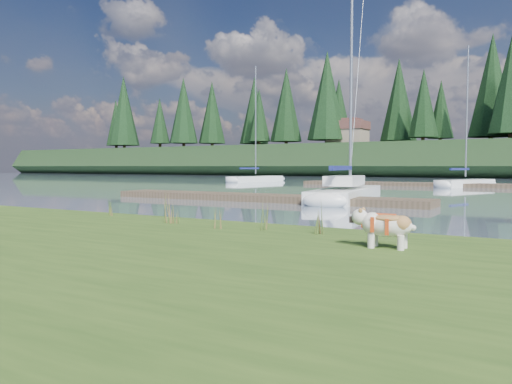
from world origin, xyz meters
The scene contains 22 objects.
ground centered at (0.00, 30.00, 0.00)m, with size 200.00×200.00×0.00m, color gray.
bank centered at (0.00, -6.00, 0.17)m, with size 60.00×9.00×0.35m, color #38541B.
ridge centered at (0.00, 73.00, 2.50)m, with size 200.00×20.00×5.00m, color black.
bulldog centered at (5.59, -3.51, 0.73)m, with size 1.00×0.46×0.60m.
sailboat_main centered at (-0.76, 12.43, 0.42)m, with size 3.27×9.87×13.86m.
dock_near centered at (-4.00, 9.00, 0.15)m, with size 16.00×2.00×0.30m, color #4C3D2C.
dock_far centered at (2.00, 30.00, 0.15)m, with size 26.00×2.20×0.30m, color #4C3D2C.
sailboat_bg_0 centered at (-18.62, 34.40, 0.32)m, with size 2.96×8.55×12.12m.
sailboat_bg_2 centered at (2.36, 31.29, 0.33)m, with size 4.05×7.34×11.08m.
weed_0 centered at (0.38, -2.60, 0.65)m, with size 0.17×0.14×0.72m.
weed_1 centered at (0.55, -2.64, 0.54)m, with size 0.17×0.14×0.45m.
weed_2 centered at (2.85, -2.60, 0.61)m, with size 0.17×0.14×0.63m.
weed_3 centered at (-1.98, -2.07, 0.55)m, with size 0.17×0.14×0.47m.
weed_4 centered at (1.93, -2.87, 0.54)m, with size 0.17×0.14×0.45m.
weed_5 centered at (4.11, -2.54, 0.65)m, with size 0.17×0.14×0.71m.
mud_lip centered at (0.00, -1.60, 0.07)m, with size 60.00×0.50×0.14m, color #33281C.
conifer_0 centered at (-55.00, 67.00, 12.64)m, with size 5.72×5.72×14.15m.
conifer_1 centered at (-40.00, 71.00, 11.28)m, with size 4.40×4.40×11.30m.
conifer_2 centered at (-25.00, 68.00, 13.54)m, with size 6.60×6.60×16.05m.
conifer_3 centered at (-10.00, 72.00, 11.74)m, with size 4.84×4.84×12.25m.
conifer_4 centered at (3.00, 66.00, 13.09)m, with size 6.16×6.16×15.10m.
house_0 centered at (-22.00, 70.00, 7.31)m, with size 6.30×5.30×4.65m.
Camera 1 is at (7.80, -11.27, 1.64)m, focal length 35.00 mm.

